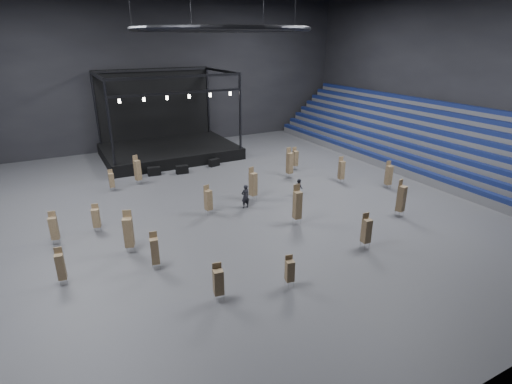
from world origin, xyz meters
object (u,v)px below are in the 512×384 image
chair_stack_17 (218,281)px  man_center (245,196)px  chair_stack_5 (128,231)px  chair_stack_15 (253,184)px  chair_stack_6 (401,198)px  chair_stack_12 (96,217)px  stage (167,142)px  flight_case_mid (182,170)px  flight_case_left (154,171)px  chair_stack_3 (341,170)px  chair_stack_8 (389,175)px  crew_member (299,188)px  chair_stack_1 (290,270)px  chair_stack_10 (297,204)px  chair_stack_13 (290,163)px  chair_stack_16 (137,170)px  chair_stack_11 (54,227)px  chair_stack_7 (366,230)px  chair_stack_14 (295,158)px  chair_stack_9 (208,199)px  chair_stack_2 (155,250)px  flight_case_right (214,163)px  chair_stack_4 (61,266)px  chair_stack_0 (111,180)px

chair_stack_17 → man_center: 11.84m
chair_stack_5 → chair_stack_15: 11.40m
chair_stack_6 → chair_stack_12: (-20.25, 7.83, -0.37)m
man_center → stage: bearing=-92.7°
flight_case_mid → chair_stack_15: chair_stack_15 is taller
chair_stack_17 → chair_stack_15: bearing=64.1°
flight_case_left → chair_stack_3: bearing=-34.8°
chair_stack_8 → crew_member: size_ratio=1.62×
chair_stack_1 → chair_stack_10: (4.62, 6.30, 0.51)m
chair_stack_1 → chair_stack_12: chair_stack_12 is taller
chair_stack_17 → chair_stack_13: bearing=56.3°
chair_stack_5 → crew_member: 14.70m
chair_stack_3 → chair_stack_15: bearing=-174.1°
chair_stack_16 → chair_stack_17: bearing=-109.8°
chair_stack_10 → chair_stack_15: bearing=103.4°
chair_stack_17 → chair_stack_11: bearing=132.9°
chair_stack_7 → chair_stack_14: chair_stack_7 is taller
chair_stack_9 → chair_stack_12: bearing=161.7°
chair_stack_7 → man_center: size_ratio=1.22×
flight_case_left → chair_stack_2: bearing=-104.1°
flight_case_right → chair_stack_13: bearing=-53.3°
flight_case_right → man_center: 11.45m
flight_case_left → chair_stack_4: bearing=-119.6°
chair_stack_2 → chair_stack_6: (17.94, -1.26, 0.26)m
flight_case_right → chair_stack_9: 12.19m
chair_stack_12 → chair_stack_13: size_ratio=0.69×
chair_stack_11 → man_center: size_ratio=1.17×
flight_case_mid → chair_stack_12: chair_stack_12 is taller
flight_case_right → chair_stack_10: bearing=-90.0°
chair_stack_15 → crew_member: size_ratio=1.80×
chair_stack_4 → chair_stack_7: 17.78m
stage → man_center: 17.70m
chair_stack_2 → chair_stack_10: 10.55m
chair_stack_7 → chair_stack_13: chair_stack_13 is taller
chair_stack_6 → chair_stack_8: 5.90m
chair_stack_5 → chair_stack_8: bearing=21.9°
chair_stack_6 → chair_stack_7: size_ratio=1.22×
flight_case_right → chair_stack_7: chair_stack_7 is taller
chair_stack_1 → chair_stack_6: chair_stack_6 is taller
chair_stack_7 → chair_stack_16: chair_stack_16 is taller
chair_stack_10 → chair_stack_16: size_ratio=1.10×
flight_case_left → chair_stack_7: chair_stack_7 is taller
chair_stack_1 → chair_stack_16: chair_stack_16 is taller
chair_stack_8 → chair_stack_11: chair_stack_8 is taller
chair_stack_3 → chair_stack_7: bearing=-115.7°
chair_stack_5 → chair_stack_16: chair_stack_5 is taller
stage → chair_stack_8: (14.00, -19.72, -0.16)m
chair_stack_4 → chair_stack_10: size_ratio=0.74×
chair_stack_0 → chair_stack_3: 20.36m
chair_stack_9 → chair_stack_1: bearing=-99.9°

